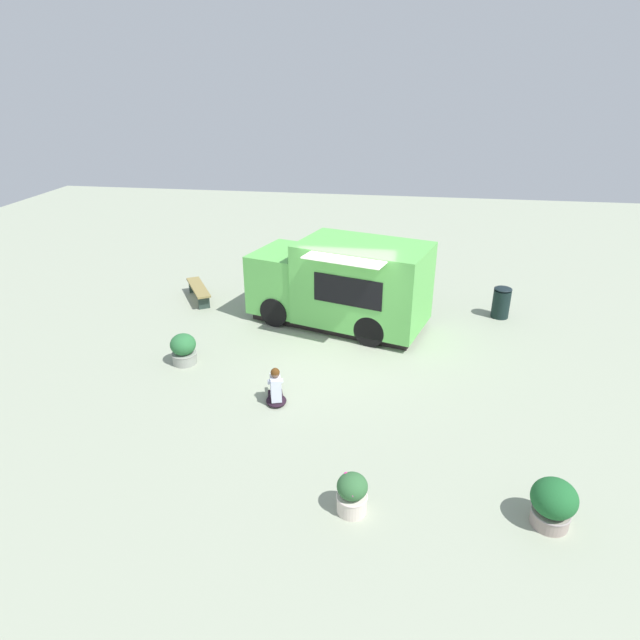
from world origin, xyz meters
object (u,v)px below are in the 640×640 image
Objects in this scene: person_customer at (276,389)px; plaza_bench at (198,290)px; planter_flowering_near at (352,493)px; food_truck at (342,285)px; trash_bin at (501,302)px; planter_flowering_side at (553,503)px; planter_flowering_far at (183,349)px.

person_customer is 6.50m from plaza_bench.
food_truck is at bearing 98.05° from planter_flowering_near.
trash_bin reaches higher than planter_flowering_near.
planter_flowering_side is (3.11, 0.20, 0.07)m from planter_flowering_near.
planter_flowering_near is 6.27m from planter_flowering_far.
food_truck reaches higher than planter_flowering_side.
food_truck is at bearing 77.88° from person_customer.
food_truck reaches higher than trash_bin.
planter_flowering_far is at bearing -140.62° from food_truck.
food_truck is 2.96× the size of plaza_bench.
planter_flowering_side is at bearing -28.52° from person_customer.
planter_flowering_near is 9.07m from trash_bin.
planter_flowering_side is at bearing -28.21° from planter_flowering_far.
planter_flowering_far is 0.83× the size of trash_bin.
planter_flowering_side is at bearing 3.66° from planter_flowering_near.
trash_bin is at bearing 87.21° from planter_flowering_side.
planter_flowering_side is 0.46× the size of plaza_bench.
person_customer is 2.96m from planter_flowering_far.
planter_flowering_near is at bearing -112.74° from trash_bin.
plaza_bench is (-4.63, 1.06, -0.80)m from food_truck.
planter_flowering_far is at bearing 152.40° from person_customer.
food_truck reaches higher than planter_flowering_far.
plaza_bench is (-5.65, 8.27, -0.01)m from planter_flowering_near.
trash_bin is at bearing 67.26° from planter_flowering_near.
person_customer is 0.48× the size of plaza_bench.
person_customer is 3.52m from planter_flowering_near.
trash_bin reaches higher than plaza_bench.
planter_flowering_side is 0.89× the size of trash_bin.
food_truck is 6.38× the size of planter_flowering_side.
person_customer is 0.92× the size of trash_bin.
person_customer reaches higher than plaza_bench.
trash_bin reaches higher than person_customer.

